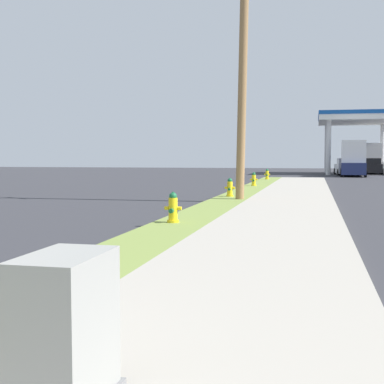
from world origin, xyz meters
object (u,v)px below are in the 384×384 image
at_px(fire_hydrant_third, 230,188).
at_px(fire_hydrant_fifth, 267,175).
at_px(car_black_by_far_pump, 372,167).
at_px(utility_pole_midground, 243,76).
at_px(truck_navy_at_forecourt, 353,159).
at_px(truck_white_at_far_bay, 367,159).
at_px(utility_cabinet, 65,340).
at_px(fire_hydrant_second, 173,209).
at_px(fire_hydrant_fourth, 254,180).
at_px(truck_tan_on_apron, 370,164).
at_px(car_silver_by_near_pump, 346,167).

height_order(fire_hydrant_third, fire_hydrant_fifth, same).
height_order(fire_hydrant_fifth, car_black_by_far_pump, car_black_by_far_pump).
height_order(utility_pole_midground, truck_navy_at_forecourt, utility_pole_midground).
bearing_deg(truck_white_at_far_bay, utility_cabinet, -96.99).
bearing_deg(fire_hydrant_second, utility_cabinet, -79.12).
height_order(fire_hydrant_fourth, truck_white_at_far_bay, truck_white_at_far_bay).
bearing_deg(fire_hydrant_second, truck_tan_on_apron, 79.52).
distance_m(fire_hydrant_second, fire_hydrant_third, 8.87).
distance_m(fire_hydrant_third, utility_pole_midground, 4.52).
bearing_deg(fire_hydrant_fifth, car_black_by_far_pump, 63.49).
bearing_deg(utility_cabinet, fire_hydrant_second, 100.88).
distance_m(fire_hydrant_fifth, car_black_by_far_pump, 19.84).
bearing_deg(fire_hydrant_third, fire_hydrant_fourth, 89.56).
bearing_deg(fire_hydrant_third, utility_cabinet, -84.37).
bearing_deg(fire_hydrant_fifth, utility_cabinet, -87.14).
bearing_deg(truck_white_at_far_bay, fire_hydrant_third, -102.98).
height_order(fire_hydrant_third, utility_pole_midground, utility_pole_midground).
bearing_deg(utility_pole_midground, truck_navy_at_forecourt, 78.49).
xyz_separation_m(truck_navy_at_forecourt, truck_tan_on_apron, (2.82, 14.30, -0.57)).
xyz_separation_m(fire_hydrant_fifth, car_black_by_far_pump, (8.85, 17.75, 0.28)).
distance_m(car_black_by_far_pump, truck_navy_at_forecourt, 7.21).
relative_size(truck_tan_on_apron, truck_white_at_far_bay, 0.83).
bearing_deg(truck_navy_at_forecourt, fire_hydrant_third, -103.30).
bearing_deg(fire_hydrant_third, car_silver_by_near_pump, 78.70).
bearing_deg(utility_pole_midground, car_silver_by_near_pump, 80.26).
distance_m(utility_cabinet, truck_white_at_far_bay, 56.88).
bearing_deg(fire_hydrant_fourth, fire_hydrant_third, -90.44).
xyz_separation_m(fire_hydrant_third, utility_cabinet, (1.82, -18.49, 0.13)).
height_order(fire_hydrant_third, utility_cabinet, utility_cabinet).
bearing_deg(fire_hydrant_second, fire_hydrant_third, 89.83).
xyz_separation_m(utility_cabinet, car_silver_by_near_pump, (4.43, 49.77, 0.14)).
bearing_deg(fire_hydrant_fourth, fire_hydrant_fifth, 90.10).
relative_size(fire_hydrant_fourth, car_black_by_far_pump, 0.16).
relative_size(fire_hydrant_third, utility_cabinet, 0.75).
distance_m(fire_hydrant_fifth, utility_cabinet, 35.56).
relative_size(fire_hydrant_fifth, car_black_by_far_pump, 0.16).
relative_size(car_silver_by_near_pump, truck_tan_on_apron, 0.84).
bearing_deg(fire_hydrant_second, car_black_by_far_pump, 78.44).
bearing_deg(truck_tan_on_apron, car_silver_by_near_pump, -106.16).
height_order(fire_hydrant_fourth, car_silver_by_near_pump, car_silver_by_near_pump).
bearing_deg(fire_hydrant_fourth, truck_white_at_far_bay, 73.71).
relative_size(car_silver_by_near_pump, car_black_by_far_pump, 1.00).
relative_size(fire_hydrant_second, fire_hydrant_third, 1.00).
height_order(fire_hydrant_third, car_black_by_far_pump, car_black_by_far_pump).
relative_size(car_silver_by_near_pump, truck_navy_at_forecourt, 0.71).
bearing_deg(utility_cabinet, fire_hydrant_fifth, 92.86).
distance_m(fire_hydrant_fifth, truck_navy_at_forecourt, 12.82).
bearing_deg(fire_hydrant_fifth, fire_hydrant_second, -90.16).
xyz_separation_m(fire_hydrant_fifth, truck_navy_at_forecourt, (6.57, 10.96, 1.04)).
bearing_deg(truck_tan_on_apron, fire_hydrant_fifth, -110.40).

